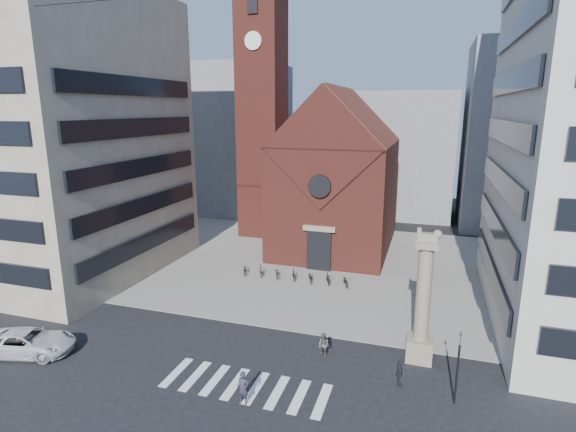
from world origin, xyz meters
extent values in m
plane|color=black|center=(0.00, 0.00, 0.00)|extent=(120.00, 120.00, 0.00)
cube|color=gray|center=(0.00, 19.00, 0.03)|extent=(46.00, 30.00, 0.05)
cube|color=maroon|center=(0.00, 25.00, 6.00)|extent=(12.00, 16.00, 12.00)
cube|color=brown|center=(0.00, 25.40, 12.00)|extent=(12.00, 15.40, 12.00)
cube|color=maroon|center=(0.00, 17.05, 12.00)|extent=(11.76, 0.50, 11.76)
cylinder|color=black|center=(0.00, 16.60, 8.50)|extent=(2.20, 0.30, 2.20)
cube|color=black|center=(0.00, 16.85, 2.00)|extent=(2.40, 0.30, 4.00)
cube|color=gray|center=(0.00, 16.80, 4.30)|extent=(3.20, 0.40, 0.50)
cube|color=maroon|center=(-10.00, 28.00, 15.00)|extent=(5.00, 5.00, 30.00)
cylinder|color=white|center=(-10.00, 25.40, 23.00)|extent=(2.00, 0.20, 2.00)
cube|color=black|center=(-10.00, 25.40, 27.00)|extent=(1.20, 0.20, 2.40)
cube|color=tan|center=(-24.00, 10.00, 13.00)|extent=(18.00, 20.00, 26.00)
cube|color=gray|center=(-20.00, 40.00, 11.00)|extent=(16.00, 14.00, 22.00)
cube|color=gray|center=(6.00, 45.00, 9.00)|extent=(14.00, 12.00, 18.00)
cube|color=gray|center=(22.00, 42.00, 12.00)|extent=(16.00, 14.00, 24.00)
cube|color=gray|center=(10.00, 3.00, 0.75)|extent=(1.60, 1.60, 1.50)
cylinder|color=gray|center=(10.00, 3.00, 4.50)|extent=(0.90, 0.90, 6.00)
cube|color=gray|center=(10.00, 3.00, 7.70)|extent=(1.30, 1.30, 0.40)
cube|color=gray|center=(10.00, 3.00, 8.10)|extent=(1.20, 0.50, 0.55)
sphere|color=gray|center=(10.55, 3.00, 8.35)|extent=(0.56, 0.56, 0.56)
cube|color=gray|center=(9.50, 3.00, 8.50)|extent=(0.25, 0.15, 0.35)
cylinder|color=black|center=(12.00, -1.00, 1.75)|extent=(0.12, 0.12, 3.50)
imported|color=black|center=(12.00, -1.00, 3.90)|extent=(0.13, 0.16, 0.80)
imported|color=silver|center=(-14.33, -4.04, 0.81)|extent=(6.37, 4.17, 1.63)
imported|color=#2D2A3B|center=(1.06, -4.52, 0.95)|extent=(0.73, 0.51, 1.89)
imported|color=#5A4C48|center=(4.12, 1.47, 0.80)|extent=(0.96, 0.87, 1.60)
imported|color=#25242B|center=(9.00, -0.29, 0.83)|extent=(0.57, 1.02, 1.65)
imported|color=black|center=(-6.49, 13.55, 0.52)|extent=(1.22, 1.91, 0.95)
imported|color=black|center=(-4.86, 13.55, 0.58)|extent=(1.08, 1.81, 1.05)
imported|color=black|center=(-3.22, 13.55, 0.52)|extent=(1.22, 1.91, 0.95)
imported|color=black|center=(-1.59, 13.55, 0.58)|extent=(1.08, 1.81, 1.05)
imported|color=black|center=(0.04, 13.55, 0.52)|extent=(1.22, 1.91, 0.95)
imported|color=black|center=(1.67, 13.55, 0.58)|extent=(1.08, 1.81, 1.05)
imported|color=black|center=(3.31, 13.55, 0.52)|extent=(1.22, 1.91, 0.95)
camera|label=1|loc=(9.86, -24.12, 15.62)|focal=28.00mm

